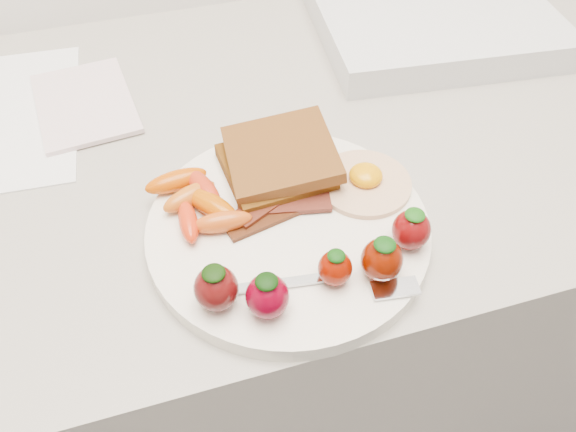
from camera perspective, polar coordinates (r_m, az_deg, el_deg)
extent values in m
cube|color=gray|center=(1.01, -1.80, -11.12)|extent=(2.00, 0.60, 0.90)
cylinder|color=white|center=(0.54, 0.00, -1.34)|extent=(0.27, 0.27, 0.02)
cube|color=#4A260C|center=(0.58, -1.29, 4.87)|extent=(0.11, 0.11, 0.01)
cube|color=#4E3311|center=(0.57, -0.75, 6.31)|extent=(0.12, 0.11, 0.03)
cylinder|color=white|center=(0.57, 7.76, 3.34)|extent=(0.10, 0.10, 0.01)
ellipsoid|color=orange|center=(0.57, 7.91, 4.12)|extent=(0.04, 0.04, 0.02)
cube|color=black|center=(0.54, -1.77, 0.03)|extent=(0.09, 0.04, 0.00)
cube|color=#42170D|center=(0.54, -0.37, 1.13)|extent=(0.09, 0.04, 0.00)
cube|color=black|center=(0.55, -1.47, 1.84)|extent=(0.09, 0.06, 0.00)
ellipsoid|color=#C05712|center=(0.55, -9.98, 1.97)|extent=(0.06, 0.04, 0.02)
ellipsoid|color=#B94F00|center=(0.54, -7.90, 1.19)|extent=(0.06, 0.07, 0.02)
ellipsoid|color=red|center=(0.53, -10.09, -0.60)|extent=(0.02, 0.05, 0.02)
ellipsoid|color=red|center=(0.56, -8.59, 2.82)|extent=(0.04, 0.06, 0.02)
ellipsoid|color=#BE4700|center=(0.57, -11.30, 3.53)|extent=(0.07, 0.03, 0.02)
ellipsoid|color=#BC4911|center=(0.52, -6.68, -0.60)|extent=(0.06, 0.02, 0.02)
ellipsoid|color=#4B0A0A|center=(0.47, -7.31, -7.30)|extent=(0.04, 0.04, 0.04)
ellipsoid|color=black|center=(0.45, -7.57, -5.77)|extent=(0.02, 0.02, 0.01)
ellipsoid|color=#620012|center=(0.46, -2.11, -8.15)|extent=(0.04, 0.04, 0.04)
ellipsoid|color=black|center=(0.44, -2.19, -6.67)|extent=(0.02, 0.02, 0.01)
ellipsoid|color=#6F0D00|center=(0.48, 4.80, -5.30)|extent=(0.03, 0.03, 0.03)
ellipsoid|color=#0B3707|center=(0.47, 4.94, -4.05)|extent=(0.02, 0.02, 0.01)
ellipsoid|color=#580E00|center=(0.49, 9.50, -4.42)|extent=(0.04, 0.04, 0.04)
ellipsoid|color=#0C3A09|center=(0.47, 9.81, -2.88)|extent=(0.02, 0.02, 0.01)
ellipsoid|color=#620708|center=(0.51, 12.41, -1.38)|extent=(0.03, 0.03, 0.04)
ellipsoid|color=#134E0D|center=(0.50, 12.78, 0.10)|extent=(0.02, 0.02, 0.01)
cube|color=silver|center=(0.49, -0.36, -6.81)|extent=(0.10, 0.02, 0.00)
cube|color=silver|center=(0.49, 10.83, -7.21)|extent=(0.04, 0.02, 0.00)
cube|color=silver|center=(0.73, -19.96, 10.74)|extent=(0.13, 0.17, 0.01)
cube|color=silver|center=(0.85, 14.63, 18.55)|extent=(0.34, 0.28, 0.04)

